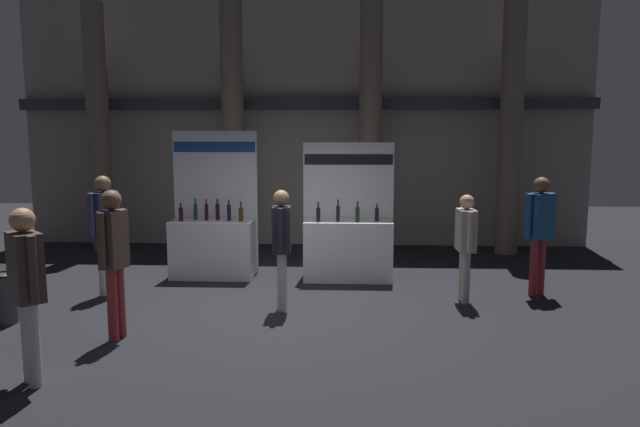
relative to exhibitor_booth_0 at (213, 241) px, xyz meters
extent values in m
plane|color=black|center=(1.36, -2.05, -0.62)|extent=(24.83, 24.83, 0.00)
cube|color=gray|center=(1.36, 3.18, 2.20)|extent=(12.41, 0.25, 5.63)
cube|color=#2D2D33|center=(1.36, 2.87, 2.48)|extent=(12.41, 0.20, 0.24)
cylinder|color=#665B4C|center=(-2.90, 2.28, 1.94)|extent=(0.46, 0.46, 5.13)
cylinder|color=#665B4C|center=(-0.06, 2.28, 1.94)|extent=(0.46, 0.46, 5.13)
cylinder|color=#665B4C|center=(2.78, 2.28, 1.94)|extent=(0.46, 0.46, 5.13)
cylinder|color=#665B4C|center=(5.61, 2.28, 1.94)|extent=(0.46, 0.46, 5.13)
cube|color=white|center=(0.00, -0.05, -0.12)|extent=(1.40, 0.60, 1.00)
cube|color=white|center=(0.00, 0.29, 0.64)|extent=(1.47, 0.04, 2.52)
cube|color=navy|center=(0.00, 0.27, 1.62)|extent=(1.43, 0.01, 0.18)
cylinder|color=black|center=(-0.51, -0.13, 0.49)|extent=(0.08, 0.08, 0.23)
cylinder|color=black|center=(-0.51, -0.13, 0.63)|extent=(0.03, 0.03, 0.06)
cylinder|color=red|center=(-0.51, -0.13, 0.68)|extent=(0.03, 0.03, 0.02)
cylinder|color=#19381E|center=(-0.29, 0.00, 0.51)|extent=(0.06, 0.06, 0.27)
cylinder|color=#19381E|center=(-0.29, 0.00, 0.69)|extent=(0.03, 0.03, 0.08)
cylinder|color=black|center=(-0.29, 0.00, 0.74)|extent=(0.03, 0.03, 0.02)
cylinder|color=black|center=(-0.09, -0.04, 0.51)|extent=(0.06, 0.06, 0.28)
cylinder|color=black|center=(-0.09, -0.04, 0.69)|extent=(0.03, 0.03, 0.07)
cylinder|color=red|center=(-0.09, -0.04, 0.73)|extent=(0.03, 0.03, 0.02)
cylinder|color=black|center=(0.09, -0.01, 0.51)|extent=(0.07, 0.07, 0.27)
cylinder|color=black|center=(0.09, -0.01, 0.69)|extent=(0.03, 0.03, 0.08)
cylinder|color=red|center=(0.09, -0.01, 0.74)|extent=(0.03, 0.03, 0.02)
cylinder|color=black|center=(0.30, -0.07, 0.51)|extent=(0.07, 0.07, 0.27)
cylinder|color=black|center=(0.30, -0.07, 0.68)|extent=(0.03, 0.03, 0.07)
cylinder|color=black|center=(0.30, -0.07, 0.73)|extent=(0.03, 0.03, 0.02)
cylinder|color=#472D14|center=(0.51, -0.11, 0.49)|extent=(0.08, 0.08, 0.22)
cylinder|color=#472D14|center=(0.51, -0.11, 0.64)|extent=(0.03, 0.03, 0.09)
cylinder|color=red|center=(0.51, -0.11, 0.69)|extent=(0.03, 0.03, 0.02)
cube|color=white|center=(2.33, -0.11, -0.11)|extent=(1.48, 0.60, 1.01)
cube|color=white|center=(2.33, 0.23, 0.54)|extent=(1.56, 0.04, 2.32)
cube|color=black|center=(2.33, 0.20, 1.41)|extent=(1.51, 0.01, 0.18)
cylinder|color=black|center=(1.83, -0.21, 0.51)|extent=(0.07, 0.07, 0.23)
cylinder|color=black|center=(1.83, -0.21, 0.66)|extent=(0.03, 0.03, 0.08)
cylinder|color=black|center=(1.83, -0.21, 0.71)|extent=(0.03, 0.03, 0.02)
cylinder|color=black|center=(2.16, -0.18, 0.53)|extent=(0.06, 0.06, 0.26)
cylinder|color=black|center=(2.16, -0.18, 0.70)|extent=(0.03, 0.03, 0.08)
cylinder|color=black|center=(2.16, -0.18, 0.75)|extent=(0.03, 0.03, 0.02)
cylinder|color=#19381E|center=(2.48, -0.18, 0.51)|extent=(0.07, 0.07, 0.24)
cylinder|color=#19381E|center=(2.48, -0.18, 0.67)|extent=(0.03, 0.03, 0.08)
cylinder|color=black|center=(2.48, -0.18, 0.73)|extent=(0.03, 0.03, 0.02)
cylinder|color=black|center=(2.81, -0.12, 0.50)|extent=(0.07, 0.07, 0.22)
cylinder|color=black|center=(2.81, -0.12, 0.64)|extent=(0.03, 0.03, 0.06)
cylinder|color=gold|center=(2.81, -0.12, 0.68)|extent=(0.03, 0.03, 0.02)
cylinder|color=#38383D|center=(-2.19, -2.63, -0.30)|extent=(0.37, 0.37, 0.64)
torus|color=black|center=(-2.19, -2.63, 0.03)|extent=(0.37, 0.37, 0.02)
cylinder|color=#ADA393|center=(4.04, -1.26, -0.24)|extent=(0.12, 0.12, 0.77)
cylinder|color=#ADA393|center=(4.05, -1.43, -0.24)|extent=(0.12, 0.12, 0.77)
cube|color=#ADA393|center=(4.05, -1.35, 0.45)|extent=(0.25, 0.42, 0.61)
sphere|color=tan|center=(4.05, -1.35, 0.87)|extent=(0.21, 0.21, 0.21)
cylinder|color=#ADA393|center=(4.04, -1.09, 0.47)|extent=(0.08, 0.08, 0.58)
cylinder|color=#ADA393|center=(4.05, -1.60, 0.47)|extent=(0.08, 0.08, 0.58)
cylinder|color=silver|center=(1.41, -1.94, -0.21)|extent=(0.12, 0.12, 0.82)
cylinder|color=silver|center=(1.40, -1.79, -0.21)|extent=(0.12, 0.12, 0.82)
cube|color=#23232D|center=(1.40, -1.86, 0.52)|extent=(0.26, 0.32, 0.65)
sphere|color=#8C6647|center=(1.40, -1.86, 0.97)|extent=(0.23, 0.23, 0.23)
cylinder|color=#23232D|center=(1.41, -2.06, 0.54)|extent=(0.08, 0.08, 0.62)
cylinder|color=#23232D|center=(1.39, -1.66, 0.54)|extent=(0.08, 0.08, 0.62)
cylinder|color=maroon|center=(5.30, -0.91, -0.18)|extent=(0.12, 0.12, 0.88)
cylinder|color=maroon|center=(5.16, -0.99, -0.18)|extent=(0.12, 0.12, 0.88)
cube|color=navy|center=(5.23, -0.95, 0.61)|extent=(0.46, 0.41, 0.70)
sphere|color=brown|center=(5.23, -0.95, 1.08)|extent=(0.24, 0.24, 0.24)
cylinder|color=navy|center=(5.43, -0.83, 0.63)|extent=(0.08, 0.08, 0.66)
cylinder|color=navy|center=(5.03, -1.07, 0.63)|extent=(0.08, 0.08, 0.66)
cylinder|color=silver|center=(-1.36, -1.11, -0.18)|extent=(0.12, 0.12, 0.89)
cylinder|color=silver|center=(-1.42, -1.27, -0.18)|extent=(0.12, 0.12, 0.89)
cube|color=navy|center=(-1.39, -1.19, 0.62)|extent=(0.37, 0.48, 0.70)
sphere|color=#8C6647|center=(-1.39, -1.19, 1.10)|extent=(0.24, 0.24, 0.24)
cylinder|color=navy|center=(-1.30, -0.95, 0.63)|extent=(0.08, 0.08, 0.67)
cylinder|color=navy|center=(-1.48, -1.43, 0.63)|extent=(0.08, 0.08, 0.67)
cylinder|color=silver|center=(-0.73, -4.53, -0.19)|extent=(0.12, 0.12, 0.85)
cylinder|color=silver|center=(-0.86, -4.40, -0.19)|extent=(0.12, 0.12, 0.85)
cube|color=#47382D|center=(-0.79, -4.47, 0.57)|extent=(0.46, 0.47, 0.67)
sphere|color=tan|center=(-0.79, -4.47, 1.03)|extent=(0.23, 0.23, 0.23)
cylinder|color=#47382D|center=(-0.62, -4.65, 0.59)|extent=(0.08, 0.08, 0.64)
cylinder|color=#47382D|center=(-0.97, -4.29, 0.59)|extent=(0.08, 0.08, 0.64)
cylinder|color=maroon|center=(-0.44, -3.08, -0.18)|extent=(0.12, 0.12, 0.88)
cylinder|color=maroon|center=(-0.48, -3.21, -0.18)|extent=(0.12, 0.12, 0.88)
cube|color=#47382D|center=(-0.46, -3.15, 0.60)|extent=(0.29, 0.36, 0.69)
sphere|color=brown|center=(-0.46, -3.15, 1.07)|extent=(0.24, 0.24, 0.24)
cylinder|color=#47382D|center=(-0.41, -2.95, 0.62)|extent=(0.08, 0.08, 0.66)
cylinder|color=#47382D|center=(-0.51, -3.34, 0.62)|extent=(0.08, 0.08, 0.66)
camera|label=1|loc=(2.31, -9.87, 1.85)|focal=32.94mm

